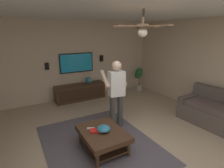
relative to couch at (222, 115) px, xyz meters
name	(u,v)px	position (x,y,z in m)	size (l,w,h in m)	color
ground_plane	(131,160)	(0.07, 2.63, -0.32)	(8.89, 8.89, 0.00)	tan
wall_back_tv	(68,61)	(3.82, 2.63, 1.01)	(0.10, 6.46, 2.65)	#C6B299
area_rug	(99,143)	(0.82, 2.92, -0.31)	(2.69, 2.12, 0.01)	#514C56
couch	(222,115)	(0.00, 0.00, 0.00)	(1.95, 0.97, 0.87)	#564C47
coffee_table	(103,136)	(0.62, 2.92, -0.02)	(1.00, 0.80, 0.40)	#422B1C
media_console	(80,92)	(3.49, 2.36, -0.04)	(0.45, 1.70, 0.55)	#422B1C
tv	(77,63)	(3.73, 2.36, 0.94)	(0.05, 1.16, 0.65)	black
person_standing	(116,91)	(1.27, 2.24, 0.61)	(0.58, 0.58, 1.64)	#3F3F3F
potted_plant_tall	(139,76)	(3.32, -0.01, 0.28)	(0.33, 0.33, 0.94)	#B7B2A8
bowl	(104,129)	(0.61, 2.92, 0.14)	(0.26, 0.26, 0.12)	teal
remote_white	(91,128)	(0.82, 3.10, 0.09)	(0.15, 0.04, 0.02)	white
book	(96,131)	(0.68, 3.05, 0.10)	(0.22, 0.16, 0.04)	red
vase_round	(89,80)	(3.48, 2.05, 0.34)	(0.22, 0.22, 0.22)	teal
wall_speaker_left	(101,58)	(3.74, 1.40, 1.03)	(0.06, 0.12, 0.22)	black
wall_speaker_right	(47,66)	(3.74, 3.33, 0.90)	(0.06, 0.12, 0.22)	black
ceiling_fan	(142,28)	(0.37, 2.28, 2.00)	(1.18, 1.18, 0.46)	#4C3828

